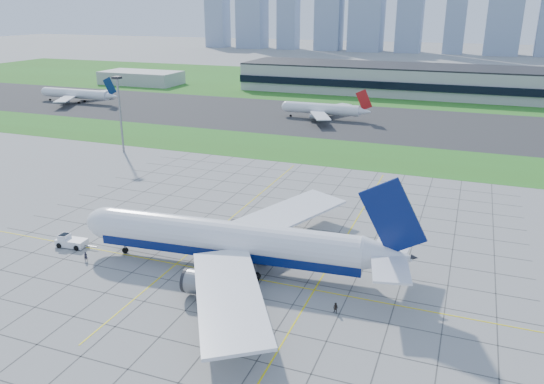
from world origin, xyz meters
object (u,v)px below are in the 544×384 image
object	(u,v)px
distant_jet_0	(77,94)
crew_far	(336,308)
airliner	(231,241)
light_mast	(119,105)
pushback_tug	(70,241)
crew_near	(86,257)
distant_jet_1	(323,109)

from	to	relation	value
distant_jet_0	crew_far	bearing A→B (deg)	-40.09
airliner	distant_jet_0	distance (m)	206.45
light_mast	airliner	world-z (taller)	light_mast
airliner	pushback_tug	size ratio (longest dim) A/B	7.27
light_mast	distant_jet_0	xyz separation A→B (m)	(-81.83, 74.48, -11.69)
light_mast	distant_jet_0	world-z (taller)	light_mast
pushback_tug	crew_near	xyz separation A→B (m)	(7.52, -4.40, -0.17)
airliner	distant_jet_1	bearing A→B (deg)	94.15
crew_near	crew_far	xyz separation A→B (m)	(50.56, -0.86, -0.02)
light_mast	pushback_tug	bearing A→B (deg)	-62.49
airliner	crew_far	world-z (taller)	airliner
pushback_tug	distant_jet_1	size ratio (longest dim) A/B	0.22
distant_jet_0	light_mast	bearing A→B (deg)	-42.31
crew_far	distant_jet_0	world-z (taller)	distant_jet_0
distant_jet_0	airliner	bearing A→B (deg)	-42.33
light_mast	distant_jet_1	bearing A→B (deg)	58.10
crew_near	crew_far	distance (m)	50.57
airliner	pushback_tug	xyz separation A→B (m)	(-35.53, -3.18, -4.58)
light_mast	airliner	xyz separation A→B (m)	(70.80, -64.53, -10.47)
light_mast	airliner	bearing A→B (deg)	-42.35
airliner	pushback_tug	bearing A→B (deg)	-179.40
light_mast	crew_near	distance (m)	85.22
airliner	crew_far	bearing A→B (deg)	-25.03
airliner	distant_jet_1	xyz separation A→B (m)	(-21.83, 143.22, -1.23)
light_mast	distant_jet_1	size ratio (longest dim) A/B	0.60
airliner	pushback_tug	distance (m)	35.96
pushback_tug	distant_jet_1	world-z (taller)	distant_jet_1
crew_near	distant_jet_1	world-z (taller)	distant_jet_1
pushback_tug	distant_jet_1	distance (m)	147.08
light_mast	crew_near	world-z (taller)	light_mast
crew_near	crew_far	bearing A→B (deg)	-42.46
airliner	crew_far	xyz separation A→B (m)	(22.55, -8.44, -4.77)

